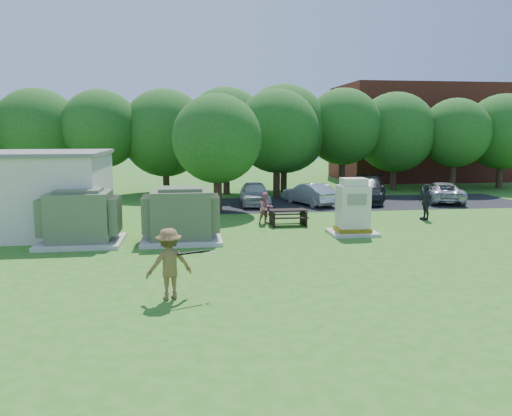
{
  "coord_description": "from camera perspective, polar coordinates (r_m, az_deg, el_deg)",
  "views": [
    {
      "loc": [
        -2.48,
        -14.37,
        4.17
      ],
      "look_at": [
        0.0,
        4.0,
        1.3
      ],
      "focal_mm": 35.0,
      "sensor_mm": 36.0,
      "label": 1
    }
  ],
  "objects": [
    {
      "name": "car_silver_b",
      "position": [
        31.42,
        20.48,
        1.7
      ],
      "size": [
        3.08,
        4.64,
        1.18
      ],
      "primitive_type": "imported",
      "rotation": [
        0.0,
        0.0,
        2.86
      ],
      "color": "#B8B8BD",
      "rests_on": "ground"
    },
    {
      "name": "picnic_table",
      "position": [
        22.31,
        3.66,
        -0.84
      ],
      "size": [
        1.65,
        1.24,
        0.71
      ],
      "color": "black",
      "rests_on": "ground"
    },
    {
      "name": "generator_cabinet",
      "position": [
        20.58,
        11.01,
        -0.21
      ],
      "size": [
        1.88,
        1.54,
        2.3
      ],
      "color": "beige",
      "rests_on": "ground"
    },
    {
      "name": "person_walking_right",
      "position": [
        24.82,
        18.81,
        0.66
      ],
      "size": [
        0.5,
        1.04,
        1.71
      ],
      "primitive_type": "imported",
      "rotation": [
        0.0,
        0.0,
        4.8
      ],
      "color": "#26252A",
      "rests_on": "ground"
    },
    {
      "name": "tree_row",
      "position": [
        33.14,
        -0.37,
        8.77
      ],
      "size": [
        41.3,
        13.3,
        7.3
      ],
      "color": "#47301E",
      "rests_on": "ground"
    },
    {
      "name": "car_silver_a",
      "position": [
        28.57,
        6.17,
        1.61
      ],
      "size": [
        2.64,
        3.99,
        1.24
      ],
      "primitive_type": "imported",
      "rotation": [
        0.0,
        0.0,
        3.53
      ],
      "color": "silver",
      "rests_on": "ground"
    },
    {
      "name": "transformer_right",
      "position": [
        19.14,
        -8.54,
        -0.92
      ],
      "size": [
        3.0,
        2.4,
        2.07
      ],
      "color": "beige",
      "rests_on": "ground"
    },
    {
      "name": "car_white",
      "position": [
        28.29,
        -0.14,
        1.68
      ],
      "size": [
        1.72,
        3.96,
        1.33
      ],
      "primitive_type": "imported",
      "rotation": [
        0.0,
        0.0,
        -0.04
      ],
      "color": "silver",
      "rests_on": "ground"
    },
    {
      "name": "car_dark",
      "position": [
        30.18,
        12.58,
        2.04
      ],
      "size": [
        3.89,
        5.4,
        1.45
      ],
      "primitive_type": "imported",
      "rotation": [
        0.0,
        0.0,
        -0.42
      ],
      "color": "black",
      "rests_on": "ground"
    },
    {
      "name": "batter",
      "position": [
        12.66,
        -9.9,
        -6.3
      ],
      "size": [
        1.3,
        0.97,
        1.8
      ],
      "primitive_type": "imported",
      "rotation": [
        0.0,
        0.0,
        3.43
      ],
      "color": "brown",
      "rests_on": "ground"
    },
    {
      "name": "batting_equipment",
      "position": [
        12.58,
        -7.25,
        -5.08
      ],
      "size": [
        1.19,
        0.39,
        0.14
      ],
      "color": "black",
      "rests_on": "ground"
    },
    {
      "name": "parking_strip",
      "position": [
        29.73,
        10.98,
        0.58
      ],
      "size": [
        20.0,
        6.0,
        0.01
      ],
      "primitive_type": "cube",
      "color": "#232326",
      "rests_on": "ground"
    },
    {
      "name": "person_at_picnic",
      "position": [
        22.49,
        1.12,
        -0.03
      ],
      "size": [
        0.84,
        0.75,
        1.43
      ],
      "primitive_type": "imported",
      "rotation": [
        0.0,
        0.0,
        0.36
      ],
      "color": "#C06572",
      "rests_on": "ground"
    },
    {
      "name": "ground",
      "position": [
        15.16,
        2.04,
        -7.16
      ],
      "size": [
        120.0,
        120.0,
        0.0
      ],
      "primitive_type": "plane",
      "color": "#2D6619",
      "rests_on": "ground"
    },
    {
      "name": "transformer_left",
      "position": [
        19.55,
        -19.45,
        -1.12
      ],
      "size": [
        3.0,
        2.4,
        2.07
      ],
      "color": "beige",
      "rests_on": "ground"
    },
    {
      "name": "brick_building",
      "position": [
        46.16,
        18.84,
        8.12
      ],
      "size": [
        15.0,
        8.0,
        8.0
      ],
      "primitive_type": "cube",
      "color": "maroon",
      "rests_on": "ground"
    }
  ]
}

